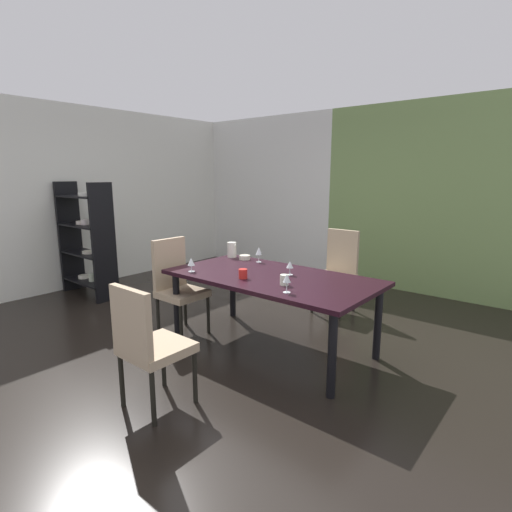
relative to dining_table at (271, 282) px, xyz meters
The scene contains 17 objects.
ground_plane 0.94m from the dining_table, 169.12° to the right, with size 6.22×6.12×0.02m, color black.
back_panel_interior 3.79m from the dining_table, 129.32° to the left, with size 2.76×0.10×2.71m, color silver.
garden_window_panel 3.06m from the dining_table, 75.51° to the left, with size 3.46×0.10×2.71m, color #728E51.
left_interior_panel 3.76m from the dining_table, behind, with size 0.10×6.12×2.71m, color silver.
dining_table is the anchor object (origin of this frame).
chair_head_far 1.43m from the dining_table, 91.60° to the left, with size 0.44×0.45×1.02m.
chair_head_near 1.42m from the dining_table, 91.36° to the right, with size 0.44×0.44×0.95m.
chair_left_near 1.09m from the dining_table, 162.86° to the right, with size 0.45×0.44×1.03m.
display_shelf 3.11m from the dining_table, behind, with size 0.99×0.33×1.60m.
wine_glass_left 0.61m from the dining_table, 40.08° to the right, with size 0.07×0.07×0.16m.
wine_glass_near_shelf 0.25m from the dining_table, 44.75° to the left, with size 0.07×0.07×0.14m.
wine_glass_right 0.83m from the dining_table, 151.07° to the right, with size 0.07×0.07×0.14m.
wine_glass_west 0.63m from the dining_table, 140.83° to the left, with size 0.07×0.07×0.17m.
serving_bowl_rear 0.79m from the dining_table, 150.32° to the left, with size 0.13×0.13×0.05m, color silver.
cup_near_window 0.38m from the dining_table, 34.18° to the right, with size 0.08×0.08×0.09m, color silver.
cup_south 0.32m from the dining_table, 117.60° to the right, with size 0.08×0.08×0.09m, color red.
pitcher_east 0.98m from the dining_table, 156.00° to the left, with size 0.12×0.11×0.18m.
Camera 1 is at (2.90, -2.86, 1.70)m, focal length 28.00 mm.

